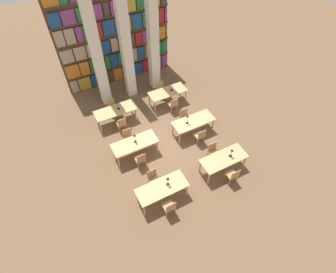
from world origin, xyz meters
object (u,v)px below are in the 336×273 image
Objects in this scene: chair_9 at (112,106)px; chair_11 at (161,89)px; desk_lamp_5 at (172,85)px; chair_2 at (233,175)px; chair_0 at (170,207)px; reading_table_5 at (168,93)px; desk_lamp_1 at (232,152)px; desk_lamp_0 at (168,180)px; desk_lamp_3 at (188,118)px; chair_10 at (173,104)px; chair_3 at (213,151)px; reading_table_3 at (193,122)px; reading_table_2 at (135,144)px; reading_table_0 at (162,189)px; chair_7 at (185,117)px; reading_table_1 at (224,159)px; pillar_left at (96,50)px; chair_4 at (141,159)px; chair_5 at (128,137)px; reading_table_4 at (115,112)px; chair_1 at (153,178)px; desk_lamp_2 at (135,137)px; chair_8 at (122,124)px; pillar_center at (125,43)px; chair_6 at (200,136)px; desk_lamp_4 at (118,104)px; pillar_right at (153,36)px.

chair_11 is at bearing -178.53° from chair_9.
chair_2 is at bearing -91.63° from desk_lamp_5.
chair_0 and chair_9 have the same top height.
reading_table_5 is at bearing 90.67° from chair_2.
desk_lamp_1 is at bearing -85.71° from reading_table_5.
desk_lamp_0 is 0.23× the size of reading_table_5.
desk_lamp_3 is at bearing 47.04° from desk_lamp_0.
desk_lamp_5 is (0.26, -0.71, 0.64)m from chair_11.
desk_lamp_5 reaches higher than chair_10.
chair_3 is 2.07× the size of desk_lamp_1.
desk_lamp_1 is 2.48m from reading_table_3.
reading_table_0 is at bearing -88.44° from reading_table_2.
reading_table_5 is at bearing 40.04° from reading_table_2.
reading_table_1 is at bearing 90.67° from chair_7.
desk_lamp_0 is 0.51× the size of chair_7.
desk_lamp_1 is 0.22× the size of reading_table_2.
chair_2 and chair_7 have the same top height.
desk_lamp_0 reaches higher than chair_7.
chair_7 is at bearing 90.67° from reading_table_1.
pillar_left is 6.86× the size of chair_4.
desk_lamp_0 reaches higher than chair_5.
reading_table_4 is (-3.25, 4.79, -0.37)m from desk_lamp_1.
chair_0 is at bearing 90.00° from chair_1.
desk_lamp_3 is at bearing 95.85° from chair_2.
reading_table_1 is at bearing 90.60° from chair_3.
chair_3 is 0.45× the size of reading_table_2.
chair_8 is at bearing 92.25° from desk_lamp_2.
pillar_center is at bearing 72.31° from chair_4.
chair_3 is 1.79× the size of desk_lamp_3.
desk_lamp_5 reaches higher than chair_6.
reading_table_1 is 3.44m from chair_4.
desk_lamp_5 reaches higher than chair_3.
chair_3 is 2.40m from chair_7.
desk_lamp_0 is (0.29, -6.52, -1.92)m from pillar_left.
desk_lamp_1 is (0.29, -0.04, 0.37)m from reading_table_1.
chair_11 reaches higher than reading_table_3.
chair_2 is at bearing 90.99° from chair_11.
desk_lamp_0 is at bearing -78.22° from chair_4.
desk_lamp_5 is at bearing -96.15° from chair_7.
desk_lamp_4 is (0.15, 2.33, 0.41)m from reading_table_2.
desk_lamp_2 reaches higher than chair_8.
chair_1 is at bearing -149.06° from reading_table_3.
desk_lamp_3 is at bearing 97.69° from reading_table_1.
pillar_right is 7.49m from reading_table_0.
pillar_right is 3.77m from desk_lamp_4.
desk_lamp_3 is at bearing -44.06° from desk_lamp_4.
chair_10 is at bearing 31.19° from reading_table_2.
chair_2 is 6.20m from reading_table_4.
reading_table_0 is at bearing 179.99° from desk_lamp_1.
chair_3 and chair_9 have the same top height.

